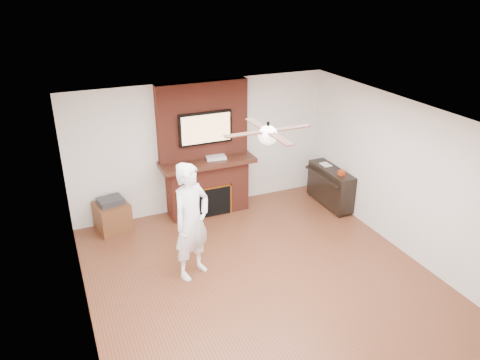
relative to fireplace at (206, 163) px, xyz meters
name	(u,v)px	position (x,y,z in m)	size (l,w,h in m)	color
room_shell	(266,208)	(0.00, -2.55, 0.25)	(5.36, 5.86, 2.86)	#592C1A
fireplace	(206,163)	(0.00, 0.00, 0.00)	(1.78, 0.64, 2.50)	maroon
tv	(206,128)	(0.00, -0.05, 0.68)	(1.00, 0.08, 0.60)	black
ceiling_fan	(268,134)	(0.00, -2.55, 1.34)	(1.21, 1.21, 0.31)	black
person	(192,221)	(-0.90, -1.91, -0.08)	(0.67, 0.45, 1.83)	white
side_table	(112,215)	(-1.82, -0.07, -0.71)	(0.64, 0.64, 0.63)	#542D18
piano	(330,186)	(2.31, -0.75, -0.58)	(0.44, 1.18, 0.86)	black
cable_box	(216,157)	(0.17, -0.10, 0.11)	(0.37, 0.21, 0.05)	silver
candle_orange	(200,215)	(-0.23, -0.26, -0.93)	(0.07, 0.07, 0.13)	#DF4E1A
candle_green	(210,213)	(-0.02, -0.24, -0.94)	(0.06, 0.06, 0.10)	#418334
candle_cream	(216,210)	(0.12, -0.17, -0.95)	(0.08, 0.08, 0.10)	beige
candle_blue	(225,211)	(0.27, -0.25, -0.96)	(0.06, 0.06, 0.08)	#2C5B86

